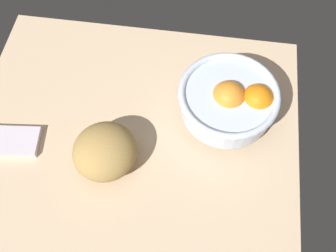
% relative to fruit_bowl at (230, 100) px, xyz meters
% --- Properties ---
extents(ground_plane, '(0.74, 0.61, 0.03)m').
position_rel_fruit_bowl_xyz_m(ground_plane, '(-0.21, -0.07, -0.08)').
color(ground_plane, '#D3B48F').
extents(fruit_bowl, '(0.22, 0.22, 0.11)m').
position_rel_fruit_bowl_xyz_m(fruit_bowl, '(0.00, 0.00, 0.00)').
color(fruit_bowl, silver).
rests_on(fruit_bowl, ground).
extents(bread_loaf, '(0.19, 0.19, 0.09)m').
position_rel_fruit_bowl_xyz_m(bread_loaf, '(-0.25, -0.15, -0.02)').
color(bread_loaf, '#AD8849').
rests_on(bread_loaf, ground).
extents(napkin_folded, '(0.13, 0.08, 0.02)m').
position_rel_fruit_bowl_xyz_m(napkin_folded, '(-0.47, -0.14, -0.05)').
color(napkin_folded, silver).
rests_on(napkin_folded, ground).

